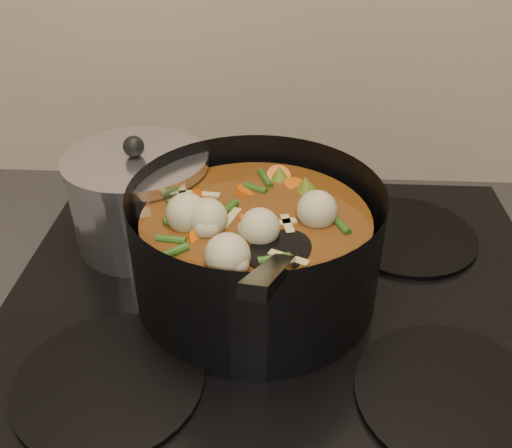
{
  "coord_description": "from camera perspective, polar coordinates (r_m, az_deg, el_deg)",
  "views": [
    {
      "loc": [
        -0.0,
        1.44,
        1.36
      ],
      "look_at": [
        -0.03,
        1.94,
        1.02
      ],
      "focal_mm": 40.0,
      "sensor_mm": 36.0,
      "label": 1
    }
  ],
  "objects": [
    {
      "name": "stovetop",
      "position": [
        0.65,
        2.5,
        -8.04
      ],
      "size": [
        0.62,
        0.54,
        0.03
      ],
      "color": "black",
      "rests_on": "counter"
    },
    {
      "name": "stockpot",
      "position": [
        0.62,
        0.03,
        -2.34
      ],
      "size": [
        0.34,
        0.4,
        0.2
      ],
      "rotation": [
        0.0,
        0.0,
        -0.33
      ],
      "color": "black",
      "rests_on": "stovetop"
    },
    {
      "name": "saucepan",
      "position": [
        0.72,
        -11.48,
        2.55
      ],
      "size": [
        0.17,
        0.17,
        0.14
      ],
      "rotation": [
        0.0,
        0.0,
        -0.28
      ],
      "color": "silver",
      "rests_on": "stovetop"
    }
  ]
}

